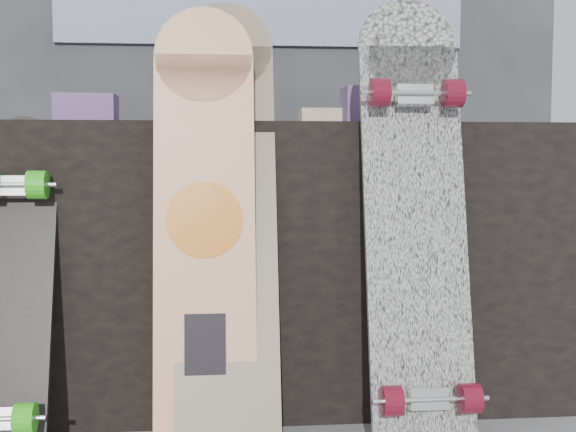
{
  "coord_description": "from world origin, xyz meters",
  "views": [
    {
      "loc": [
        -0.17,
        -1.64,
        0.7
      ],
      "look_at": [
        0.01,
        0.2,
        0.56
      ],
      "focal_mm": 45.0,
      "sensor_mm": 36.0,
      "label": 1
    }
  ],
  "objects": [
    {
      "name": "vendor_table",
      "position": [
        0.0,
        0.5,
        0.4
      ],
      "size": [
        1.6,
        0.6,
        0.8
      ],
      "primitive_type": "cube",
      "color": "black",
      "rests_on": "ground"
    },
    {
      "name": "booth",
      "position": [
        0.0,
        1.35,
        1.1
      ],
      "size": [
        2.4,
        0.22,
        2.2
      ],
      "color": "#2F3034",
      "rests_on": "ground"
    },
    {
      "name": "merch_box_purple",
      "position": [
        -0.57,
        0.63,
        0.85
      ],
      "size": [
        0.18,
        0.12,
        0.1
      ],
      "primitive_type": "cube",
      "color": "#5E3872",
      "rests_on": "vendor_table"
    },
    {
      "name": "merch_box_small",
      "position": [
        0.28,
        0.54,
        0.86
      ],
      "size": [
        0.14,
        0.14,
        0.12
      ],
      "primitive_type": "cube",
      "color": "#5E3872",
      "rests_on": "vendor_table"
    },
    {
      "name": "merch_box_flat",
      "position": [
        0.19,
        0.61,
        0.83
      ],
      "size": [
        0.22,
        0.1,
        0.06
      ],
      "primitive_type": "cube",
      "color": "#D1B78C",
      "rests_on": "vendor_table"
    },
    {
      "name": "longboard_geisha",
      "position": [
        -0.21,
        0.1,
        0.57
      ],
      "size": [
        0.24,
        0.21,
        1.08
      ],
      "rotation": [
        -0.18,
        0.0,
        0.0
      ],
      "color": "#CDB08A",
      "rests_on": "ground"
    },
    {
      "name": "longboard_celtic",
      "position": [
        -0.15,
        0.15,
        0.59
      ],
      "size": [
        0.25,
        0.35,
        1.12
      ],
      "rotation": [
        -0.3,
        0.0,
        0.0
      ],
      "color": "tan",
      "rests_on": "ground"
    },
    {
      "name": "longboard_cascadia",
      "position": [
        0.31,
        0.08,
        0.58
      ],
      "size": [
        0.25,
        0.32,
        1.11
      ],
      "rotation": [
        -0.22,
        0.0,
        0.0
      ],
      "color": "silver",
      "rests_on": "ground"
    },
    {
      "name": "skateboard_dark",
      "position": [
        -0.67,
        0.13,
        0.42
      ],
      "size": [
        0.19,
        0.33,
        0.82
      ],
      "rotation": [
        -0.31,
        0.0,
        0.0
      ],
      "color": "black",
      "rests_on": "ground"
    }
  ]
}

